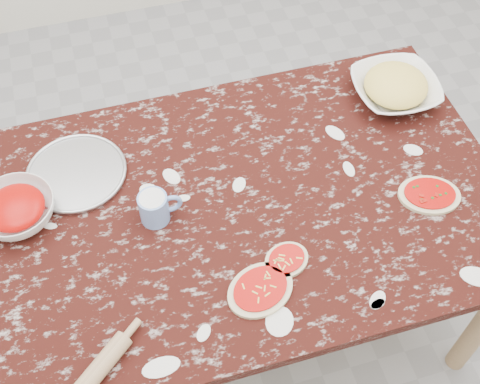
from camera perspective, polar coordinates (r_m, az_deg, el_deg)
name	(u,v)px	position (r m, az deg, el deg)	size (l,w,h in m)	color
ground	(240,312)	(2.47, 0.00, -11.06)	(4.00, 4.00, 0.00)	gray
worktable	(240,218)	(1.89, 0.00, -2.39)	(1.60, 1.00, 0.75)	black
pizza_tray	(77,174)	(1.95, -14.95, 1.66)	(0.30, 0.30, 0.01)	#B2B2B7
sauce_bowl	(17,210)	(1.88, -20.05, -1.62)	(0.23, 0.23, 0.07)	white
cheese_bowl	(395,89)	(2.15, 14.18, 9.22)	(0.28, 0.28, 0.07)	white
flour_mug	(155,207)	(1.77, -7.89, -1.43)	(0.13, 0.09, 0.10)	#749AE1
pizza_left	(260,290)	(1.67, 1.89, -9.07)	(0.23, 0.21, 0.02)	beige
pizza_mid	(286,260)	(1.71, 4.34, -6.29)	(0.16, 0.14, 0.02)	beige
pizza_right	(429,195)	(1.92, 17.18, -0.25)	(0.22, 0.19, 0.02)	beige
rolling_pin	(93,376)	(1.59, -13.47, -16.28)	(0.05, 0.05, 0.24)	tan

